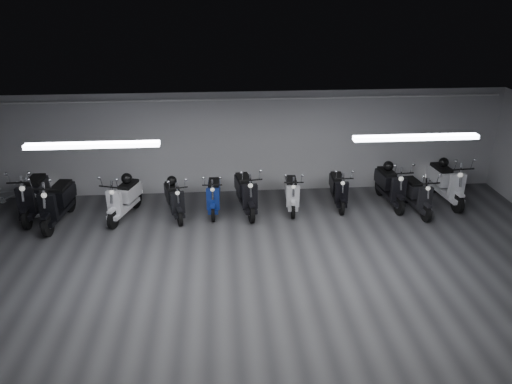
{
  "coord_description": "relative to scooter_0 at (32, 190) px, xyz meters",
  "views": [
    {
      "loc": [
        -0.7,
        -7.67,
        5.54
      ],
      "look_at": [
        0.08,
        2.5,
        1.05
      ],
      "focal_mm": 34.52,
      "sensor_mm": 36.0,
      "label": 1
    }
  ],
  "objects": [
    {
      "name": "scooter_8",
      "position": [
        9.03,
        0.03,
        -0.05
      ],
      "size": [
        0.77,
        1.89,
        1.37
      ],
      "primitive_type": null,
      "rotation": [
        0.0,
        0.0,
        0.08
      ],
      "color": "black",
      "rests_on": "floor"
    },
    {
      "name": "scooter_5",
      "position": [
        5.25,
        -0.12,
        -0.05
      ],
      "size": [
        0.88,
        1.91,
        1.37
      ],
      "primitive_type": null,
      "rotation": [
        0.0,
        0.0,
        0.15
      ],
      "color": "black",
      "rests_on": "floor"
    },
    {
      "name": "conduit",
      "position": [
        5.34,
        1.14,
        1.89
      ],
      "size": [
        13.6,
        0.05,
        0.05
      ],
      "primitive_type": "cylinder",
      "rotation": [
        0.0,
        1.57,
        0.0
      ],
      "color": "white",
      "rests_on": "back_wall"
    },
    {
      "name": "helmet_3",
      "position": [
        2.31,
        0.02,
        0.22
      ],
      "size": [
        0.27,
        0.27,
        0.27
      ],
      "primitive_type": "sphere",
      "color": "black",
      "rests_on": "scooter_2"
    },
    {
      "name": "scooter_6",
      "position": [
        6.43,
        -0.05,
        -0.14
      ],
      "size": [
        0.63,
        1.62,
        1.18
      ],
      "primitive_type": null,
      "rotation": [
        0.0,
        0.0,
        -0.06
      ],
      "color": "silver",
      "rests_on": "floor"
    },
    {
      "name": "fluor_strip_left",
      "position": [
        2.34,
        -2.78,
        2.01
      ],
      "size": [
        2.4,
        0.18,
        0.08
      ],
      "primitive_type": "cube",
      "color": "white",
      "rests_on": "ceiling"
    },
    {
      "name": "scooter_7",
      "position": [
        7.67,
        0.07,
        -0.13
      ],
      "size": [
        0.62,
        1.65,
        1.21
      ],
      "primitive_type": null,
      "rotation": [
        0.0,
        0.0,
        -0.05
      ],
      "color": "black",
      "rests_on": "floor"
    },
    {
      "name": "scooter_3",
      "position": [
        3.47,
        -0.24,
        -0.13
      ],
      "size": [
        0.95,
        1.7,
        1.21
      ],
      "primitive_type": null,
      "rotation": [
        0.0,
        0.0,
        0.27
      ],
      "color": "black",
      "rests_on": "floor"
    },
    {
      "name": "scooter_2",
      "position": [
        2.23,
        -0.22,
        -0.08
      ],
      "size": [
        1.11,
        1.86,
        1.32
      ],
      "primitive_type": null,
      "rotation": [
        0.0,
        0.0,
        -0.32
      ],
      "color": "white",
      "rests_on": "floor"
    },
    {
      "name": "scooter_0",
      "position": [
        0.0,
        0.0,
        0.0
      ],
      "size": [
        0.69,
        1.98,
        1.47
      ],
      "primitive_type": null,
      "rotation": [
        0.0,
        0.0,
        0.02
      ],
      "color": "black",
      "rests_on": "floor"
    },
    {
      "name": "ceiling",
      "position": [
        5.34,
        -3.78,
        2.07
      ],
      "size": [
        14.0,
        10.0,
        0.01
      ],
      "primitive_type": "cube",
      "color": "gray",
      "rests_on": "ground"
    },
    {
      "name": "scooter_1",
      "position": [
        0.69,
        -0.41,
        -0.01
      ],
      "size": [
        0.88,
        2.01,
        1.45
      ],
      "primitive_type": null,
      "rotation": [
        0.0,
        0.0,
        -0.12
      ],
      "color": "black",
      "rests_on": "floor"
    },
    {
      "name": "scooter_10",
      "position": [
        10.54,
        0.06,
        -0.01
      ],
      "size": [
        0.82,
        2.0,
        1.45
      ],
      "primitive_type": null,
      "rotation": [
        0.0,
        0.0,
        0.09
      ],
      "color": "white",
      "rests_on": "floor"
    },
    {
      "name": "helmet_0",
      "position": [
        9.01,
        0.29,
        0.25
      ],
      "size": [
        0.27,
        0.27,
        0.27
      ],
      "primitive_type": "sphere",
      "color": "black",
      "rests_on": "scooter_8"
    },
    {
      "name": "scooter_9",
      "position": [
        9.55,
        -0.45,
        -0.11
      ],
      "size": [
        0.73,
        1.72,
        1.24
      ],
      "primitive_type": null,
      "rotation": [
        0.0,
        0.0,
        0.11
      ],
      "color": "black",
      "rests_on": "floor"
    },
    {
      "name": "fluor_strip_right",
      "position": [
        8.34,
        -2.78,
        2.01
      ],
      "size": [
        2.4,
        0.18,
        0.08
      ],
      "primitive_type": "cube",
      "color": "white",
      "rests_on": "ceiling"
    },
    {
      "name": "back_wall",
      "position": [
        5.34,
        1.22,
        0.67
      ],
      "size": [
        14.0,
        0.01,
        2.8
      ],
      "primitive_type": "cube",
      "color": "#ADADAF",
      "rests_on": "ground"
    },
    {
      "name": "helmet_1",
      "position": [
        3.41,
        -0.02,
        0.14
      ],
      "size": [
        0.25,
        0.25,
        0.25
      ],
      "primitive_type": "sphere",
      "color": "black",
      "rests_on": "scooter_3"
    },
    {
      "name": "helmet_2",
      "position": [
        10.51,
        0.33,
        0.3
      ],
      "size": [
        0.26,
        0.26,
        0.26
      ],
      "primitive_type": "sphere",
      "color": "black",
      "rests_on": "scooter_10"
    },
    {
      "name": "scooter_4",
      "position": [
        4.44,
        -0.06,
        -0.14
      ],
      "size": [
        0.59,
        1.61,
        1.19
      ],
      "primitive_type": null,
      "rotation": [
        0.0,
        0.0,
        -0.04
      ],
      "color": "navy",
      "rests_on": "floor"
    },
    {
      "name": "floor",
      "position": [
        5.34,
        -3.78,
        -0.74
      ],
      "size": [
        14.0,
        10.0,
        0.01
      ],
      "primitive_type": "cube",
      "color": "#38393B",
      "rests_on": "ground"
    },
    {
      "name": "bicycle",
      "position": [
        -0.7,
        0.08,
        -0.08
      ],
      "size": [
        2.11,
        1.09,
        1.3
      ],
      "primitive_type": "imported",
      "rotation": [
        0.0,
        0.0,
        1.37
      ],
      "color": "silver",
      "rests_on": "floor"
    }
  ]
}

